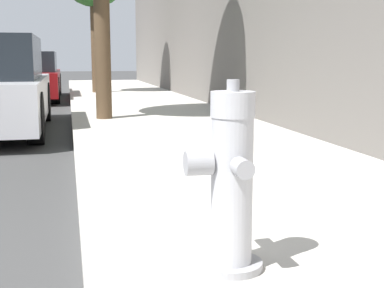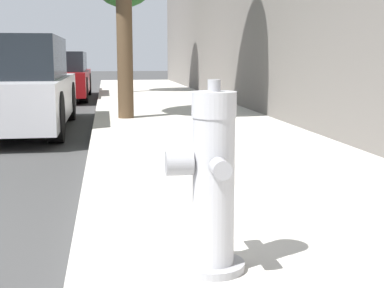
{
  "view_description": "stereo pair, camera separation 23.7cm",
  "coord_description": "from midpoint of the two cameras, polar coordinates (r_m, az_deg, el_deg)",
  "views": [
    {
      "loc": [
        1.93,
        -2.52,
        1.09
      ],
      "look_at": [
        2.71,
        0.88,
        0.52
      ],
      "focal_mm": 50.0,
      "sensor_mm": 36.0,
      "label": 1
    },
    {
      "loc": [
        2.16,
        -2.56,
        1.09
      ],
      "look_at": [
        2.71,
        0.88,
        0.52
      ],
      "focal_mm": 50.0,
      "sensor_mm": 36.0,
      "label": 2
    }
  ],
  "objects": [
    {
      "name": "sidewalk_slab",
      "position": [
        3.03,
        13.64,
        -10.57
      ],
      "size": [
        2.78,
        40.0,
        0.14
      ],
      "color": "beige",
      "rests_on": "ground_plane"
    },
    {
      "name": "fire_hydrant",
      "position": [
        2.36,
        1.24,
        -4.28
      ],
      "size": [
        0.35,
        0.38,
        0.85
      ],
      "color": "#97979C",
      "rests_on": "sidewalk_slab"
    },
    {
      "name": "parked_car_mid",
      "position": [
        14.33,
        -17.84,
        6.87
      ],
      "size": [
        1.72,
        4.48,
        1.22
      ],
      "color": "maroon",
      "rests_on": "ground_plane"
    }
  ]
}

